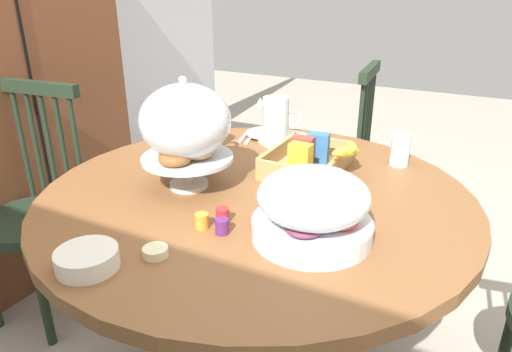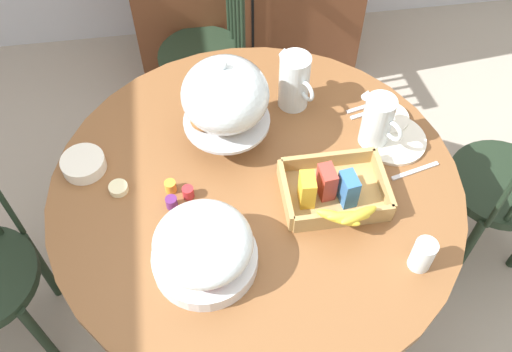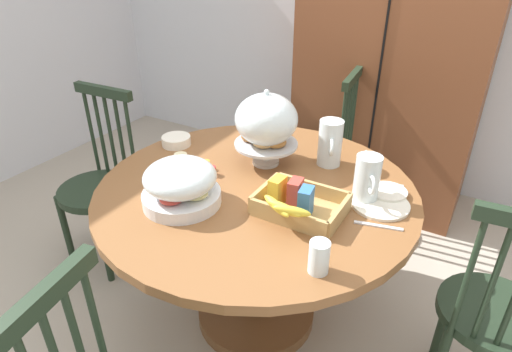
% 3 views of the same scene
% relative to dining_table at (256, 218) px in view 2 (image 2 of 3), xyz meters
% --- Properties ---
extents(ground_plane, '(10.00, 10.00, 0.00)m').
position_rel_dining_table_xyz_m(ground_plane, '(0.08, -0.08, -0.55)').
color(ground_plane, '#A89E8E').
extents(dining_table, '(1.31, 1.31, 0.74)m').
position_rel_dining_table_xyz_m(dining_table, '(0.00, 0.00, 0.00)').
color(dining_table, brown).
rests_on(dining_table, ground_plane).
extents(windsor_chair_facing_door, '(0.40, 0.40, 0.97)m').
position_rel_dining_table_xyz_m(windsor_chair_facing_door, '(0.95, 0.06, -0.10)').
color(windsor_chair_facing_door, '#1E2D1E').
rests_on(windsor_chair_facing_door, ground_plane).
extents(windsor_chair_far_side, '(0.40, 0.40, 0.97)m').
position_rel_dining_table_xyz_m(windsor_chair_far_side, '(-0.09, 0.95, -0.10)').
color(windsor_chair_far_side, '#1E2D1E').
rests_on(windsor_chair_far_side, ground_plane).
extents(pastry_stand_with_dome, '(0.28, 0.28, 0.34)m').
position_rel_dining_table_xyz_m(pastry_stand_with_dome, '(-0.07, 0.20, 0.39)').
color(pastry_stand_with_dome, silver).
rests_on(pastry_stand_with_dome, dining_table).
extents(fruit_platter_covered, '(0.30, 0.30, 0.18)m').
position_rel_dining_table_xyz_m(fruit_platter_covered, '(-0.18, -0.25, 0.28)').
color(fruit_platter_covered, silver).
rests_on(fruit_platter_covered, dining_table).
extents(orange_juice_pitcher, '(0.11, 0.18, 0.21)m').
position_rel_dining_table_xyz_m(orange_juice_pitcher, '(0.18, 0.34, 0.29)').
color(orange_juice_pitcher, silver).
rests_on(orange_juice_pitcher, dining_table).
extents(milk_pitcher, '(0.12, 0.17, 0.19)m').
position_rel_dining_table_xyz_m(milk_pitcher, '(0.41, 0.13, 0.28)').
color(milk_pitcher, silver).
rests_on(milk_pitcher, dining_table).
extents(cereal_basket, '(0.32, 0.30, 0.12)m').
position_rel_dining_table_xyz_m(cereal_basket, '(0.23, -0.09, 0.24)').
color(cereal_basket, tan).
rests_on(cereal_basket, dining_table).
extents(china_plate_large, '(0.22, 0.22, 0.01)m').
position_rel_dining_table_xyz_m(china_plate_large, '(0.48, 0.12, 0.20)').
color(china_plate_large, white).
rests_on(china_plate_large, dining_table).
extents(china_plate_small, '(0.15, 0.15, 0.01)m').
position_rel_dining_table_xyz_m(china_plate_small, '(0.48, 0.21, 0.21)').
color(china_plate_small, white).
rests_on(china_plate_small, china_plate_large).
extents(cereal_bowl, '(0.14, 0.14, 0.04)m').
position_rel_dining_table_xyz_m(cereal_bowl, '(-0.54, 0.15, 0.21)').
color(cereal_bowl, white).
rests_on(cereal_bowl, dining_table).
extents(drinking_glass, '(0.06, 0.06, 0.11)m').
position_rel_dining_table_xyz_m(drinking_glass, '(0.42, -0.34, 0.25)').
color(drinking_glass, silver).
rests_on(drinking_glass, dining_table).
extents(butter_dish, '(0.06, 0.06, 0.02)m').
position_rel_dining_table_xyz_m(butter_dish, '(-0.43, 0.04, 0.20)').
color(butter_dish, beige).
rests_on(butter_dish, dining_table).
extents(jam_jar_strawberry, '(0.04, 0.04, 0.04)m').
position_rel_dining_table_xyz_m(jam_jar_strawberry, '(-0.21, -0.01, 0.21)').
color(jam_jar_strawberry, '#B7282D').
rests_on(jam_jar_strawberry, dining_table).
extents(jam_jar_apricot, '(0.04, 0.04, 0.04)m').
position_rel_dining_table_xyz_m(jam_jar_apricot, '(-0.27, 0.02, 0.21)').
color(jam_jar_apricot, orange).
rests_on(jam_jar_apricot, dining_table).
extents(jam_jar_grape, '(0.04, 0.04, 0.04)m').
position_rel_dining_table_xyz_m(jam_jar_grape, '(-0.27, -0.04, 0.21)').
color(jam_jar_grape, '#5B2366').
rests_on(jam_jar_grape, dining_table).
extents(table_knife, '(0.17, 0.05, 0.01)m').
position_rel_dining_table_xyz_m(table_knife, '(0.45, 0.25, 0.19)').
color(table_knife, silver).
rests_on(table_knife, dining_table).
extents(dinner_fork, '(0.17, 0.05, 0.01)m').
position_rel_dining_table_xyz_m(dinner_fork, '(0.44, 0.28, 0.19)').
color(dinner_fork, silver).
rests_on(dinner_fork, dining_table).
extents(soup_spoon, '(0.17, 0.05, 0.01)m').
position_rel_dining_table_xyz_m(soup_spoon, '(0.51, -0.02, 0.19)').
color(soup_spoon, silver).
rests_on(soup_spoon, dining_table).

